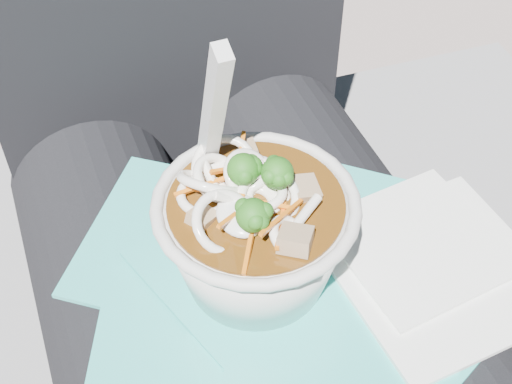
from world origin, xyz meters
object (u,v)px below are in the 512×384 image
object	(u,v)px
lap	(267,335)
plastic_bag	(281,306)
person_body	(229,242)
stone_ledge	(221,374)
udon_bowl	(255,228)

from	to	relation	value
lap	plastic_bag	world-z (taller)	plastic_bag
person_body	lap	bearing A→B (deg)	-90.00
stone_ledge	udon_bowl	size ratio (longest dim) A/B	5.13
plastic_bag	udon_bowl	distance (m)	0.07
stone_ledge	person_body	distance (m)	0.34
stone_ledge	plastic_bag	world-z (taller)	plastic_bag
stone_ledge	person_body	size ratio (longest dim) A/B	0.97
stone_ledge	person_body	world-z (taller)	person_body
udon_bowl	plastic_bag	bearing A→B (deg)	-72.38
stone_ledge	lap	distance (m)	0.35
plastic_bag	stone_ledge	bearing A→B (deg)	88.98
stone_ledge	person_body	bearing A→B (deg)	-90.00
stone_ledge	person_body	xyz separation A→B (m)	(0.00, -0.06, 0.34)
plastic_bag	udon_bowl	size ratio (longest dim) A/B	1.87
person_body	plastic_bag	bearing A→B (deg)	-91.50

